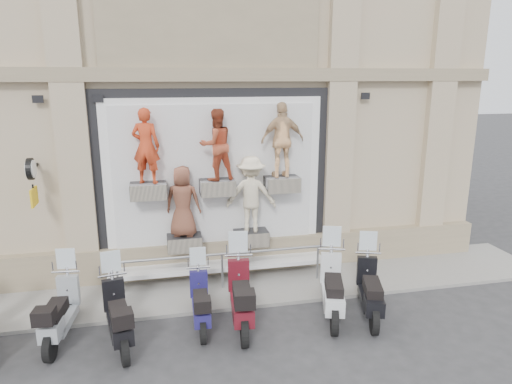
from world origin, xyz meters
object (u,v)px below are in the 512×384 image
Objects in this scene: scooter_d at (117,304)px; scooter_e at (200,292)px; scooter_c at (59,301)px; scooter_g at (333,277)px; guard_rail at (222,272)px; scooter_f at (241,285)px; clock_sign_bracket at (32,176)px; scooter_h at (371,279)px.

scooter_d reaches higher than scooter_e.
scooter_g reaches higher than scooter_c.
scooter_g is at bearing -37.22° from guard_rail.
guard_rail is 2.62× the size of scooter_c.
guard_rail is 2.88× the size of scooter_e.
guard_rail is at bearing 101.63° from scooter_f.
scooter_g is (5.96, -2.03, -1.95)m from clock_sign_bracket.
scooter_f reaches higher than scooter_e.
scooter_f reaches higher than scooter_c.
clock_sign_bracket reaches higher than scooter_f.
scooter_f is (4.05, -2.01, -1.94)m from clock_sign_bracket.
scooter_d is 2.33m from scooter_f.
scooter_e is 0.89× the size of scooter_h.
scooter_f is 2.66m from scooter_h.
scooter_c is at bearing -69.67° from clock_sign_bracket.
guard_rail is at bearing 160.38° from scooter_g.
scooter_h is (6.71, -2.21, -2.00)m from clock_sign_bracket.
scooter_e is (2.60, -0.08, -0.07)m from scooter_c.
scooter_f is at bearing -6.68° from scooter_d.
scooter_d is at bearing -51.66° from clock_sign_bracket.
scooter_g is at bearing -175.65° from scooter_h.
scooter_g is (5.29, -0.23, 0.07)m from scooter_c.
clock_sign_bracket is at bearing 178.78° from scooter_g.
scooter_c is 0.97× the size of scooter_h.
guard_rail is 3.32m from scooter_h.
scooter_c is 6.06m from scooter_h.
scooter_g is at bearing 5.51° from scooter_f.
clock_sign_bracket is 3.43m from scooter_d.
scooter_c is at bearing -165.95° from scooter_h.
scooter_f is 1.07× the size of scooter_h.
scooter_g is at bearing -1.16° from scooter_e.
scooter_e is 0.84× the size of scooter_g.
scooter_e is at bearing -167.62° from scooter_h.
clock_sign_bracket is 0.48× the size of scooter_f.
scooter_c is at bearing -164.93° from scooter_g.
scooter_d is at bearing -166.40° from scooter_e.
scooter_f is at bearing -84.40° from guard_rail.
scooter_h is at bearing -18.25° from clock_sign_bracket.
scooter_c is at bearing -179.57° from scooter_e.
scooter_d is at bearing -169.72° from scooter_f.
scooter_c is at bearing -157.66° from guard_rail.
clock_sign_bracket is 4.92m from scooter_f.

